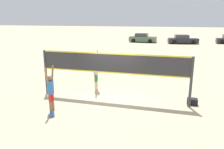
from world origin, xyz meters
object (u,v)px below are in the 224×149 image
Objects in this scene: player_spiker at (51,88)px; player_blocker at (96,70)px; gear_bag at (192,102)px; parked_car_mid at (183,40)px; parked_car_near at (143,38)px; volleyball_net at (112,67)px; volleyball at (52,114)px.

player_blocker is (0.90, 3.23, 0.15)m from player_spiker.
player_spiker is 4.33× the size of gear_bag.
parked_car_mid is (6.37, 29.15, -0.41)m from player_spiker.
parked_car_mid is (6.48, -0.47, -0.04)m from parked_car_near.
volleyball_net is 27.41m from parked_car_mid.
volleyball_net is 1.62× the size of parked_car_near.
volleyball is 0.05× the size of parked_car_near.
player_spiker is 0.43× the size of parked_car_near.
player_spiker is (-2.14, -2.09, -0.60)m from volleyball_net.
gear_bag is at bearing -99.54° from parked_car_mid.
gear_bag is (5.95, 2.43, -0.89)m from player_spiker.
volleyball_net reaches higher than gear_bag.
parked_car_mid is (6.08, 29.65, 0.53)m from volleyball.
player_spiker is 29.62m from parked_car_near.
parked_car_near is (-1.01, 26.39, -0.52)m from player_blocker.
gear_bag is at bearing -67.77° from player_spiker.
parked_car_mid is at bearing 78.41° from volleyball.
parked_car_near is at bearing 167.21° from parked_car_mid.
parked_car_near is at bearing 0.21° from player_spiker.
parked_car_near is (-0.11, 29.62, -0.37)m from player_spiker.
gear_bag is 0.10× the size of parked_car_mid.
player_spiker reaches higher than parked_car_near.
player_blocker is 0.49× the size of parked_car_near.
volleyball_net is 1.54× the size of parked_car_mid.
volleyball_net is 27.64m from parked_car_near.
gear_bag is 27.86m from parked_car_near.
player_blocker is at bearing 137.40° from volleyball_net.
parked_car_near is at bearing 90.76° from volleyball.
player_spiker is 1.10m from volleyball.
volleyball is 30.13m from parked_car_near.
volleyball is 30.27m from parked_car_mid.
volleyball is at bearing -152.62° from gear_bag.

